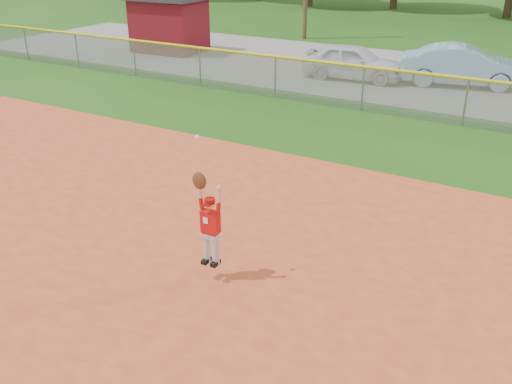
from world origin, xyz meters
TOP-DOWN VIEW (x-y plane):
  - ground at (0.00, 0.00)m, footprint 120.00×120.00m
  - clay_infield at (0.00, -3.00)m, footprint 24.00×16.00m
  - parking_strip at (0.00, 16.00)m, footprint 44.00×10.00m
  - car_white_a at (-1.94, 14.08)m, footprint 4.27×2.03m
  - car_blue at (2.14, 15.18)m, footprint 4.95×2.73m
  - utility_shed at (-12.13, 15.05)m, footprint 3.83×3.08m
  - outfield_fence at (0.00, 10.00)m, footprint 40.06×0.10m
  - ballplayer at (1.47, -1.12)m, footprint 0.55×0.24m

SIDE VIEW (x-z plane):
  - ground at x=0.00m, z-range 0.00..0.00m
  - parking_strip at x=0.00m, z-range 0.00..0.03m
  - clay_infield at x=0.00m, z-range 0.00..0.04m
  - car_white_a at x=-1.94m, z-range 0.03..1.44m
  - car_blue at x=2.14m, z-range 0.03..1.58m
  - outfield_fence at x=0.00m, z-range 0.11..1.66m
  - ballplayer at x=1.47m, z-range 0.03..2.32m
  - utility_shed at x=-12.13m, z-range 0.03..2.77m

